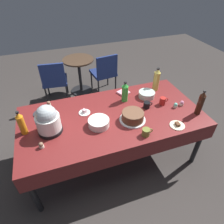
% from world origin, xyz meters
% --- Properties ---
extents(ground, '(9.00, 9.00, 0.00)m').
position_xyz_m(ground, '(0.00, 0.00, 0.00)').
color(ground, '#383330').
extents(potluck_table, '(2.20, 1.10, 0.75)m').
position_xyz_m(potluck_table, '(0.00, 0.00, 0.69)').
color(potluck_table, maroon).
rests_on(potluck_table, ground).
extents(frosted_layer_cake, '(0.31, 0.31, 0.12)m').
position_xyz_m(frosted_layer_cake, '(0.20, -0.16, 0.81)').
color(frosted_layer_cake, silver).
rests_on(frosted_layer_cake, potluck_table).
extents(slow_cooker, '(0.26, 0.26, 0.34)m').
position_xyz_m(slow_cooker, '(-0.73, -0.04, 0.91)').
color(slow_cooker, black).
rests_on(slow_cooker, potluck_table).
extents(glass_salad_bowl, '(0.22, 0.22, 0.08)m').
position_xyz_m(glass_salad_bowl, '(0.58, 0.22, 0.79)').
color(glass_salad_bowl, '#B2C6BC').
rests_on(glass_salad_bowl, potluck_table).
extents(ceramic_snack_bowl, '(0.24, 0.24, 0.09)m').
position_xyz_m(ceramic_snack_bowl, '(-0.20, -0.12, 0.79)').
color(ceramic_snack_bowl, silver).
rests_on(ceramic_snack_bowl, potluck_table).
extents(dessert_plate_charcoal, '(0.18, 0.18, 0.05)m').
position_xyz_m(dessert_plate_charcoal, '(-0.82, 0.31, 0.76)').
color(dessert_plate_charcoal, '#2D2D33').
rests_on(dessert_plate_charcoal, potluck_table).
extents(dessert_plate_cream, '(0.17, 0.17, 0.04)m').
position_xyz_m(dessert_plate_cream, '(0.64, -0.42, 0.76)').
color(dessert_plate_cream, beige).
rests_on(dessert_plate_cream, potluck_table).
extents(dessert_plate_white, '(0.14, 0.14, 0.05)m').
position_xyz_m(dessert_plate_white, '(-0.30, 0.15, 0.76)').
color(dessert_plate_white, white).
rests_on(dessert_plate_white, potluck_table).
extents(cupcake_cocoa, '(0.05, 0.05, 0.07)m').
position_xyz_m(cupcake_cocoa, '(0.92, -0.10, 0.78)').
color(cupcake_cocoa, beige).
rests_on(cupcake_cocoa, potluck_table).
extents(cupcake_lemon, '(0.05, 0.05, 0.07)m').
position_xyz_m(cupcake_lemon, '(-0.84, -0.25, 0.78)').
color(cupcake_lemon, beige).
rests_on(cupcake_lemon, potluck_table).
extents(cupcake_mint, '(0.05, 0.05, 0.07)m').
position_xyz_m(cupcake_mint, '(-0.70, 0.45, 0.78)').
color(cupcake_mint, beige).
rests_on(cupcake_mint, potluck_table).
extents(cupcake_rose, '(0.05, 0.05, 0.07)m').
position_xyz_m(cupcake_rose, '(0.81, -0.12, 0.78)').
color(cupcake_rose, beige).
rests_on(cupcake_rose, potluck_table).
extents(soda_bottle_cola, '(0.07, 0.07, 0.33)m').
position_xyz_m(soda_bottle_cola, '(1.00, -0.31, 0.90)').
color(soda_bottle_cola, '#33190F').
rests_on(soda_bottle_cola, potluck_table).
extents(soda_bottle_ginger_ale, '(0.09, 0.09, 0.34)m').
position_xyz_m(soda_bottle_ginger_ale, '(0.78, 0.35, 0.91)').
color(soda_bottle_ginger_ale, gold).
rests_on(soda_bottle_ginger_ale, potluck_table).
extents(soda_bottle_orange_juice, '(0.07, 0.07, 0.29)m').
position_xyz_m(soda_bottle_orange_juice, '(-1.00, 0.03, 0.89)').
color(soda_bottle_orange_juice, orange).
rests_on(soda_bottle_orange_juice, potluck_table).
extents(soda_bottle_lime_soda, '(0.08, 0.08, 0.28)m').
position_xyz_m(soda_bottle_lime_soda, '(0.26, 0.24, 0.88)').
color(soda_bottle_lime_soda, green).
rests_on(soda_bottle_lime_soda, potluck_table).
extents(coffee_mug_red, '(0.12, 0.08, 0.10)m').
position_xyz_m(coffee_mug_red, '(0.70, 0.00, 0.80)').
color(coffee_mug_red, '#B2231E').
rests_on(coffee_mug_red, potluck_table).
extents(coffee_mug_black, '(0.12, 0.08, 0.08)m').
position_xyz_m(coffee_mug_black, '(0.47, -0.00, 0.79)').
color(coffee_mug_black, black).
rests_on(coffee_mug_black, potluck_table).
extents(coffee_mug_olive, '(0.12, 0.08, 0.09)m').
position_xyz_m(coffee_mug_olive, '(0.23, -0.44, 0.79)').
color(coffee_mug_olive, olive).
rests_on(coffee_mug_olive, potluck_table).
extents(paper_napkin_stack, '(0.18, 0.18, 0.02)m').
position_xyz_m(paper_napkin_stack, '(0.31, 0.41, 0.76)').
color(paper_napkin_stack, pink).
rests_on(paper_napkin_stack, potluck_table).
extents(maroon_chair_left, '(0.49, 0.49, 0.85)m').
position_xyz_m(maroon_chair_left, '(-0.56, 1.63, 0.49)').
color(maroon_chair_left, navy).
rests_on(maroon_chair_left, ground).
extents(maroon_chair_right, '(0.49, 0.49, 0.85)m').
position_xyz_m(maroon_chair_right, '(0.41, 1.63, 0.49)').
color(maroon_chair_right, navy).
rests_on(maroon_chair_right, ground).
extents(round_cafe_table, '(0.60, 0.60, 0.72)m').
position_xyz_m(round_cafe_table, '(-0.05, 1.85, 0.50)').
color(round_cafe_table, '#473323').
rests_on(round_cafe_table, ground).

